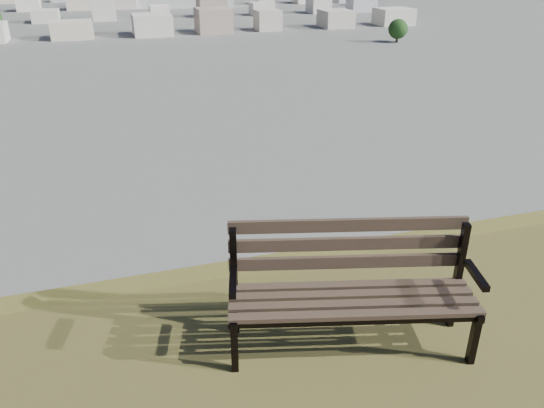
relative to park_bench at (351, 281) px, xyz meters
name	(u,v)px	position (x,y,z in m)	size (l,w,h in m)	color
park_bench	(351,281)	(0.00, 0.00, 0.00)	(1.89, 1.01, 0.95)	#453428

